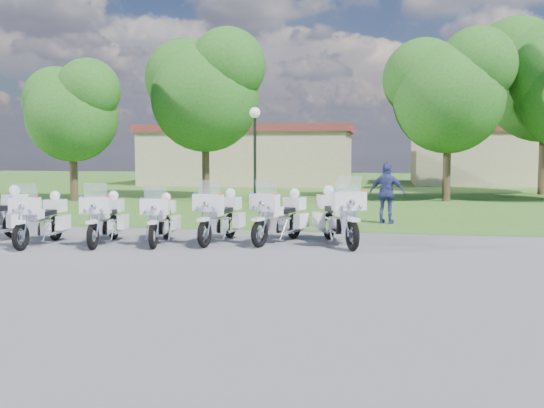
% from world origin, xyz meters
% --- Properties ---
extents(ground, '(100.00, 100.00, 0.00)m').
position_xyz_m(ground, '(0.00, 0.00, 0.00)').
color(ground, '#5D5D62').
rests_on(ground, ground).
extents(grass_lawn, '(100.00, 48.00, 0.01)m').
position_xyz_m(grass_lawn, '(0.00, 27.00, 0.00)').
color(grass_lawn, '#32601E').
rests_on(grass_lawn, ground).
extents(motorcycle_1, '(0.82, 2.36, 1.58)m').
position_xyz_m(motorcycle_1, '(-5.20, -0.56, 0.66)').
color(motorcycle_1, black).
rests_on(motorcycle_1, ground).
extents(motorcycle_2, '(0.97, 2.33, 1.57)m').
position_xyz_m(motorcycle_2, '(-3.69, -0.14, 0.66)').
color(motorcycle_2, black).
rests_on(motorcycle_2, ground).
extents(motorcycle_3, '(0.95, 2.24, 1.51)m').
position_xyz_m(motorcycle_3, '(-2.32, 0.16, 0.63)').
color(motorcycle_3, black).
rests_on(motorcycle_3, ground).
extents(motorcycle_4, '(0.97, 2.42, 1.63)m').
position_xyz_m(motorcycle_4, '(-0.91, 0.64, 0.68)').
color(motorcycle_4, black).
rests_on(motorcycle_4, ground).
extents(motorcycle_5, '(1.33, 2.33, 1.64)m').
position_xyz_m(motorcycle_5, '(0.63, 0.86, 0.68)').
color(motorcycle_5, black).
rests_on(motorcycle_5, ground).
extents(motorcycle_6, '(1.46, 2.47, 1.75)m').
position_xyz_m(motorcycle_6, '(2.10, 0.80, 0.73)').
color(motorcycle_6, black).
rests_on(motorcycle_6, ground).
extents(lamp_post, '(0.44, 0.44, 4.10)m').
position_xyz_m(lamp_post, '(-1.88, 9.84, 3.10)').
color(lamp_post, black).
rests_on(lamp_post, ground).
extents(tree_0, '(4.91, 4.19, 6.54)m').
position_xyz_m(tree_0, '(-10.99, 11.90, 4.33)').
color(tree_0, '#38281C').
rests_on(tree_0, ground).
extents(tree_1, '(6.11, 5.22, 8.15)m').
position_xyz_m(tree_1, '(-5.27, 14.20, 5.39)').
color(tree_1, '#38281C').
rests_on(tree_1, ground).
extents(tree_2, '(5.93, 5.06, 7.91)m').
position_xyz_m(tree_2, '(6.14, 14.79, 5.23)').
color(tree_2, '#38281C').
rests_on(tree_2, ground).
extents(tree_4, '(7.49, 6.39, 9.98)m').
position_xyz_m(tree_4, '(11.64, 20.23, 6.61)').
color(tree_4, '#38281C').
rests_on(tree_4, ground).
extents(building_west, '(14.56, 8.32, 4.10)m').
position_xyz_m(building_west, '(-6.00, 28.00, 2.07)').
color(building_west, tan).
rests_on(building_west, ground).
extents(building_east, '(11.44, 7.28, 4.10)m').
position_xyz_m(building_east, '(11.00, 30.00, 2.07)').
color(building_east, tan).
rests_on(building_east, ground).
extents(bystander_c, '(1.23, 0.76, 1.96)m').
position_xyz_m(bystander_c, '(3.36, 5.38, 0.98)').
color(bystander_c, navy).
rests_on(bystander_c, ground).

